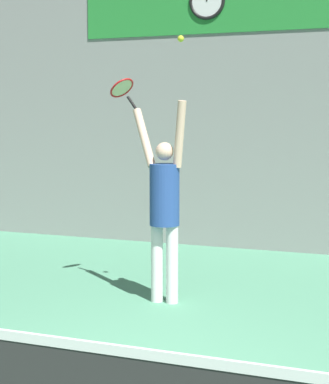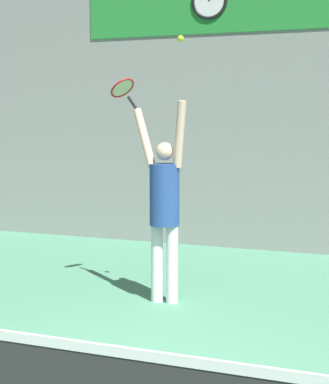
{
  "view_description": "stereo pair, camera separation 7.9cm",
  "coord_description": "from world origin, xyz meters",
  "px_view_note": "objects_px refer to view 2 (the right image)",
  "views": [
    {
      "loc": [
        2.14,
        -4.24,
        2.0
      ],
      "look_at": [
        -0.63,
        2.63,
        1.21
      ],
      "focal_mm": 65.0,
      "sensor_mm": 36.0,
      "label": 1
    },
    {
      "loc": [
        2.21,
        -4.21,
        2.0
      ],
      "look_at": [
        -0.63,
        2.63,
        1.21
      ],
      "focal_mm": 65.0,
      "sensor_mm": 36.0,
      "label": 2
    }
  ],
  "objects_px": {
    "tennis_ball": "(181,39)",
    "scoreboard_clock": "(209,1)",
    "tennis_racket": "(123,89)",
    "tennis_player": "(164,204)"
  },
  "relations": [
    {
      "from": "tennis_racket",
      "to": "tennis_player",
      "type": "bearing_deg",
      "value": -25.68
    },
    {
      "from": "tennis_ball",
      "to": "scoreboard_clock",
      "type": "bearing_deg",
      "value": 104.04
    },
    {
      "from": "tennis_player",
      "to": "tennis_ball",
      "type": "bearing_deg",
      "value": -14.54
    },
    {
      "from": "scoreboard_clock",
      "to": "tennis_racket",
      "type": "height_order",
      "value": "scoreboard_clock"
    },
    {
      "from": "tennis_player",
      "to": "scoreboard_clock",
      "type": "bearing_deg",
      "value": 100.87
    },
    {
      "from": "tennis_player",
      "to": "tennis_racket",
      "type": "height_order",
      "value": "tennis_racket"
    },
    {
      "from": "tennis_racket",
      "to": "tennis_ball",
      "type": "height_order",
      "value": "tennis_ball"
    },
    {
      "from": "tennis_player",
      "to": "tennis_racket",
      "type": "distance_m",
      "value": 1.42
    },
    {
      "from": "scoreboard_clock",
      "to": "tennis_player",
      "type": "distance_m",
      "value": 4.29
    },
    {
      "from": "scoreboard_clock",
      "to": "tennis_ball",
      "type": "height_order",
      "value": "scoreboard_clock"
    }
  ]
}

